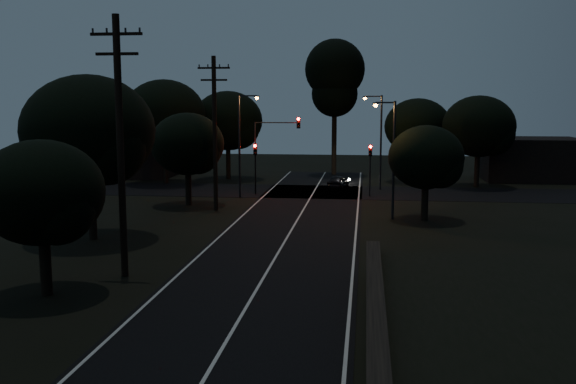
# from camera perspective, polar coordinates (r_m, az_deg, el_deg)

# --- Properties ---
(road_surface) EXTENTS (60.00, 70.00, 0.03)m
(road_surface) POSITION_cam_1_polar(r_m,az_deg,el_deg) (42.81, 1.15, -1.98)
(road_surface) COLOR black
(road_surface) RESTS_ON ground
(utility_pole_mid) EXTENTS (2.20, 0.30, 11.00)m
(utility_pole_mid) POSITION_cam_1_polar(r_m,az_deg,el_deg) (27.84, -14.69, 4.25)
(utility_pole_mid) COLOR black
(utility_pole_mid) RESTS_ON ground
(utility_pole_far) EXTENTS (2.20, 0.30, 10.50)m
(utility_pole_far) POSITION_cam_1_polar(r_m,az_deg,el_deg) (44.08, -6.53, 5.42)
(utility_pole_far) COLOR black
(utility_pole_far) RESTS_ON ground
(tree_left_b) EXTENTS (4.76, 4.76, 6.05)m
(tree_left_b) POSITION_cam_1_polar(r_m,az_deg,el_deg) (25.98, -20.82, -0.30)
(tree_left_b) COLOR black
(tree_left_b) RESTS_ON ground
(tree_left_c) EXTENTS (7.05, 7.05, 8.90)m
(tree_left_c) POSITION_cam_1_polar(r_m,az_deg,el_deg) (35.79, -17.01, 4.97)
(tree_left_c) COLOR black
(tree_left_c) RESTS_ON ground
(tree_left_d) EXTENTS (5.27, 5.27, 6.69)m
(tree_left_d) POSITION_cam_1_polar(r_m,az_deg,el_deg) (46.55, -8.75, 4.09)
(tree_left_d) COLOR black
(tree_left_d) RESTS_ON ground
(tree_far_nw) EXTENTS (6.70, 6.70, 8.49)m
(tree_far_nw) POSITION_cam_1_polar(r_m,az_deg,el_deg) (62.10, -5.19, 6.19)
(tree_far_nw) COLOR black
(tree_far_nw) RESTS_ON ground
(tree_far_w) EXTENTS (7.43, 7.43, 9.47)m
(tree_far_w) POSITION_cam_1_polar(r_m,az_deg,el_deg) (59.47, -10.73, 6.64)
(tree_far_w) COLOR black
(tree_far_w) RESTS_ON ground
(tree_far_ne) EXTENTS (6.15, 6.15, 7.78)m
(tree_far_ne) POSITION_cam_1_polar(r_m,az_deg,el_deg) (60.96, 11.67, 5.59)
(tree_far_ne) COLOR black
(tree_far_ne) RESTS_ON ground
(tree_far_e) EXTENTS (6.31, 6.31, 8.01)m
(tree_far_e) POSITION_cam_1_polar(r_m,az_deg,el_deg) (58.61, 16.82, 5.48)
(tree_far_e) COLOR black
(tree_far_e) RESTS_ON ground
(tree_right_a) EXTENTS (4.73, 4.73, 6.01)m
(tree_right_a) POSITION_cam_1_polar(r_m,az_deg,el_deg) (41.08, 12.41, 2.88)
(tree_right_a) COLOR black
(tree_right_a) RESTS_ON ground
(tall_pine) EXTENTS (6.04, 6.04, 13.74)m
(tall_pine) POSITION_cam_1_polar(r_m,az_deg,el_deg) (65.96, 4.18, 10.13)
(tall_pine) COLOR black
(tall_pine) RESTS_ON ground
(building_left) EXTENTS (10.00, 8.00, 4.40)m
(building_left) POSITION_cam_1_polar(r_m,az_deg,el_deg) (67.55, -14.15, 3.33)
(building_left) COLOR black
(building_left) RESTS_ON ground
(building_right) EXTENTS (9.00, 7.00, 4.00)m
(building_right) POSITION_cam_1_polar(r_m,az_deg,el_deg) (65.98, 20.75, 2.77)
(building_right) COLOR black
(building_right) RESTS_ON ground
(signal_left) EXTENTS (0.28, 0.35, 4.10)m
(signal_left) POSITION_cam_1_polar(r_m,az_deg,el_deg) (51.79, -2.93, 2.91)
(signal_left) COLOR black
(signal_left) RESTS_ON ground
(signal_right) EXTENTS (0.28, 0.35, 4.10)m
(signal_right) POSITION_cam_1_polar(r_m,az_deg,el_deg) (51.03, 7.32, 2.78)
(signal_right) COLOR black
(signal_right) RESTS_ON ground
(signal_mast) EXTENTS (3.70, 0.35, 6.25)m
(signal_mast) POSITION_cam_1_polar(r_m,az_deg,el_deg) (51.42, -1.08, 4.56)
(signal_mast) COLOR black
(signal_mast) RESTS_ON ground
(streetlight_a) EXTENTS (1.66, 0.26, 8.00)m
(streetlight_a) POSITION_cam_1_polar(r_m,az_deg,el_deg) (49.83, -4.14, 4.77)
(streetlight_a) COLOR black
(streetlight_a) RESTS_ON ground
(streetlight_b) EXTENTS (1.66, 0.26, 8.00)m
(streetlight_b) POSITION_cam_1_polar(r_m,az_deg,el_deg) (54.91, 8.07, 5.01)
(streetlight_b) COLOR black
(streetlight_b) RESTS_ON ground
(streetlight_c) EXTENTS (1.46, 0.26, 7.50)m
(streetlight_c) POSITION_cam_1_polar(r_m,az_deg,el_deg) (40.98, 9.16, 3.59)
(streetlight_c) COLOR black
(streetlight_c) RESTS_ON ground
(car) EXTENTS (2.00, 3.52, 1.13)m
(car) POSITION_cam_1_polar(r_m,az_deg,el_deg) (55.89, 4.48, 0.93)
(car) COLOR black
(car) RESTS_ON ground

